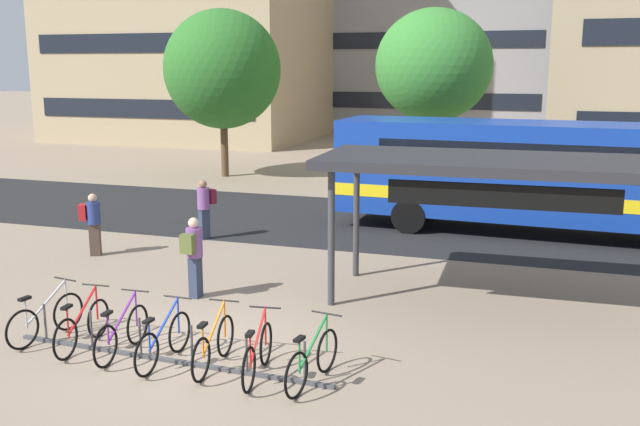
{
  "coord_description": "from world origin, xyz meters",
  "views": [
    {
      "loc": [
        5.63,
        -10.31,
        4.78
      ],
      "look_at": [
        0.78,
        4.45,
        1.54
      ],
      "focal_mm": 39.9,
      "sensor_mm": 36.0,
      "label": 1
    }
  ],
  "objects": [
    {
      "name": "commuter_maroon_pack_1",
      "position": [
        -3.48,
        7.12,
        0.97
      ],
      "size": [
        0.53,
        0.61,
        1.67
      ],
      "rotation": [
        0.0,
        0.0,
        4.19
      ],
      "color": "#2D3851",
      "rests_on": "ground"
    },
    {
      "name": "transit_shelter",
      "position": [
        4.75,
        3.99,
        2.81
      ],
      "size": [
        7.38,
        3.15,
        2.99
      ],
      "rotation": [
        0.0,
        0.0,
        0.03
      ],
      "color": "#38383D",
      "rests_on": "ground"
    },
    {
      "name": "parked_bicycle_orange_4",
      "position": [
        0.67,
        -0.68,
        0.38
      ],
      "size": [
        0.52,
        1.72,
        0.99
      ],
      "rotation": [
        0.0,
        0.0,
        1.64
      ],
      "color": "black",
      "rests_on": "ground"
    },
    {
      "name": "parked_bicycle_purple_2",
      "position": [
        -1.03,
        -0.68,
        0.38
      ],
      "size": [
        0.52,
        1.72,
        0.99
      ],
      "rotation": [
        0.0,
        0.0,
        1.62
      ],
      "color": "black",
      "rests_on": "ground"
    },
    {
      "name": "bus_lane_asphalt",
      "position": [
        0.0,
        10.6,
        0.0
      ],
      "size": [
        80.0,
        7.2,
        0.01
      ],
      "primitive_type": "cube",
      "color": "#232326",
      "rests_on": "ground"
    },
    {
      "name": "street_tree_0",
      "position": [
        1.15,
        17.14,
        4.77
      ],
      "size": [
        4.43,
        4.43,
        6.91
      ],
      "color": "brown",
      "rests_on": "ground"
    },
    {
      "name": "commuter_red_pack_2",
      "position": [
        -5.37,
        4.63,
        0.93
      ],
      "size": [
        0.6,
        0.49,
        1.61
      ],
      "rotation": [
        0.0,
        0.0,
        0.41
      ],
      "color": "#47382D",
      "rests_on": "ground"
    },
    {
      "name": "ground",
      "position": [
        0.0,
        0.0,
        0.0
      ],
      "size": [
        200.0,
        200.0,
        0.0
      ],
      "primitive_type": "plane",
      "color": "gray"
    },
    {
      "name": "parked_bicycle_blue_3",
      "position": [
        -0.19,
        -0.77,
        0.38
      ],
      "size": [
        0.52,
        1.72,
        0.99
      ],
      "rotation": [
        0.0,
        0.0,
        1.56
      ],
      "color": "black",
      "rests_on": "ground"
    },
    {
      "name": "parked_bicycle_red_1",
      "position": [
        -1.85,
        -0.63,
        0.38
      ],
      "size": [
        0.52,
        1.72,
        0.99
      ],
      "rotation": [
        0.0,
        0.0,
        1.65
      ],
      "color": "black",
      "rests_on": "ground"
    },
    {
      "name": "parked_bicycle_silver_0",
      "position": [
        -2.71,
        -0.49,
        0.38
      ],
      "size": [
        0.52,
        1.71,
        0.99
      ],
      "rotation": [
        0.0,
        0.0,
        1.41
      ],
      "color": "black",
      "rests_on": "ground"
    },
    {
      "name": "street_tree_1",
      "position": [
        -7.97,
        17.72,
        4.61
      ],
      "size": [
        4.98,
        4.98,
        7.13
      ],
      "color": "brown",
      "rests_on": "ground"
    },
    {
      "name": "building_centre_block",
      "position": [
        -3.12,
        45.2,
        8.03
      ],
      "size": [
        17.88,
        13.91,
        16.06
      ],
      "color": "gray",
      "rests_on": "ground"
    },
    {
      "name": "parked_bicycle_green_6",
      "position": [
        2.36,
        -0.75,
        0.38
      ],
      "size": [
        0.52,
        1.71,
        0.99
      ],
      "rotation": [
        0.0,
        0.0,
        1.42
      ],
      "color": "black",
      "rests_on": "ground"
    },
    {
      "name": "bike_rack",
      "position": [
        -0.19,
        -0.7,
        0.09
      ],
      "size": [
        5.87,
        0.3,
        0.7
      ],
      "rotation": [
        0.0,
        0.0,
        -0.04
      ],
      "color": "#47474C",
      "rests_on": "ground"
    },
    {
      "name": "commuter_olive_pack_0",
      "position": [
        -1.31,
        2.4,
        0.99
      ],
      "size": [
        0.35,
        0.53,
        1.71
      ],
      "rotation": [
        0.0,
        0.0,
        1.54
      ],
      "color": "#2D3851",
      "rests_on": "ground"
    },
    {
      "name": "city_bus",
      "position": [
        5.5,
        10.6,
        1.78
      ],
      "size": [
        12.12,
        3.07,
        3.2
      ],
      "rotation": [
        0.0,
        0.0,
        3.1
      ],
      "color": "#14389E",
      "rests_on": "ground"
    },
    {
      "name": "parked_bicycle_red_5",
      "position": [
        1.48,
        -0.79,
        0.38
      ],
      "size": [
        0.52,
        1.71,
        0.99
      ],
      "rotation": [
        0.0,
        0.0,
        1.71
      ],
      "color": "black",
      "rests_on": "ground"
    }
  ]
}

